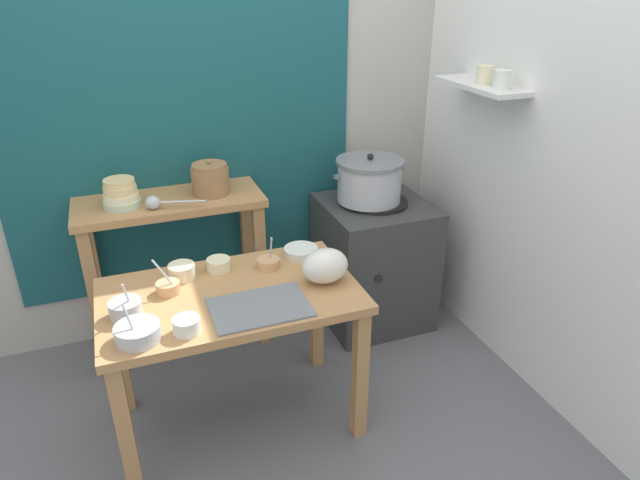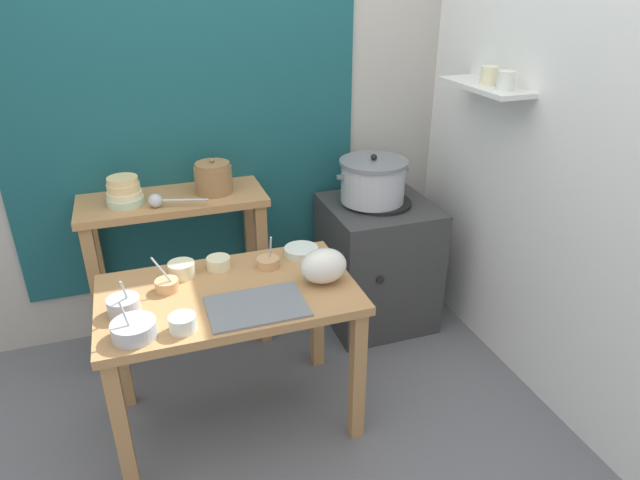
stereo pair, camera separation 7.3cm
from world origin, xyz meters
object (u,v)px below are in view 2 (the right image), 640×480
at_px(prep_table, 230,312).
at_px(prep_bowl_4, 134,329).
at_px(back_shelf_table, 177,235).
at_px(prep_bowl_7, 268,262).
at_px(serving_tray, 257,306).
at_px(clay_pot, 213,178).
at_px(prep_bowl_2, 301,251).
at_px(bowl_stack_enamel, 124,192).
at_px(prep_bowl_5, 124,305).
at_px(plastic_bag, 324,266).
at_px(prep_bowl_1, 167,284).
at_px(prep_bowl_3, 183,323).
at_px(prep_bowl_6, 182,269).
at_px(stove_block, 377,262).
at_px(prep_bowl_0, 218,263).
at_px(ladle, 158,201).
at_px(steamer_pot, 373,181).

bearing_deg(prep_table, prep_bowl_4, -150.82).
bearing_deg(back_shelf_table, prep_bowl_7, -57.65).
bearing_deg(serving_tray, back_shelf_table, 104.58).
bearing_deg(clay_pot, prep_bowl_2, -57.94).
bearing_deg(prep_bowl_4, bowl_stack_enamel, 88.90).
bearing_deg(prep_bowl_5, serving_tray, -14.31).
height_order(plastic_bag, prep_bowl_7, prep_bowl_7).
height_order(prep_bowl_1, prep_bowl_5, prep_bowl_1).
distance_m(bowl_stack_enamel, prep_bowl_7, 0.84).
height_order(prep_bowl_2, prep_bowl_3, prep_bowl_3).
bearing_deg(prep_bowl_6, stove_block, 19.23).
height_order(prep_bowl_1, prep_bowl_3, prep_bowl_1).
bearing_deg(prep_bowl_6, clay_pot, 65.16).
relative_size(bowl_stack_enamel, prep_bowl_7, 1.11).
bearing_deg(clay_pot, prep_bowl_5, -123.05).
xyz_separation_m(serving_tray, plastic_bag, (0.33, 0.11, 0.07)).
relative_size(bowl_stack_enamel, prep_bowl_6, 1.52).
bearing_deg(prep_bowl_0, prep_table, -88.93).
bearing_deg(prep_bowl_2, ladle, 147.35).
bearing_deg(prep_bowl_2, stove_block, 33.08).
xyz_separation_m(bowl_stack_enamel, prep_bowl_5, (-0.05, -0.74, -0.21)).
distance_m(prep_table, prep_bowl_3, 0.35).
bearing_deg(prep_bowl_4, plastic_bag, 11.18).
relative_size(prep_bowl_0, prep_bowl_2, 0.66).
distance_m(bowl_stack_enamel, prep_bowl_6, 0.59).
bearing_deg(bowl_stack_enamel, stove_block, -4.40).
height_order(prep_bowl_0, prep_bowl_2, prep_bowl_0).
height_order(prep_bowl_3, prep_bowl_6, prep_bowl_6).
distance_m(plastic_bag, prep_bowl_4, 0.83).
bearing_deg(prep_bowl_7, prep_bowl_3, -138.05).
bearing_deg(plastic_bag, prep_bowl_5, 178.58).
height_order(clay_pot, prep_bowl_6, clay_pot).
xyz_separation_m(clay_pot, ladle, (-0.30, -0.12, -0.05)).
relative_size(plastic_bag, prep_bowl_5, 1.26).
xyz_separation_m(plastic_bag, prep_bowl_0, (-0.42, 0.27, -0.05)).
xyz_separation_m(bowl_stack_enamel, prep_bowl_0, (0.37, -0.49, -0.22)).
relative_size(serving_tray, prep_bowl_4, 2.36).
bearing_deg(plastic_bag, serving_tray, -161.54).
relative_size(back_shelf_table, steamer_pot, 2.22).
bearing_deg(prep_table, prep_bowl_1, 160.15).
xyz_separation_m(stove_block, steamer_pot, (-0.04, 0.02, 0.52)).
distance_m(prep_bowl_3, prep_bowl_4, 0.18).
height_order(prep_bowl_2, prep_bowl_5, prep_bowl_5).
bearing_deg(plastic_bag, prep_bowl_3, -164.50).
xyz_separation_m(prep_table, prep_bowl_7, (0.22, 0.15, 0.14)).
xyz_separation_m(bowl_stack_enamel, serving_tray, (0.46, -0.88, -0.24)).
distance_m(prep_bowl_0, prep_bowl_7, 0.23).
height_order(plastic_bag, prep_bowl_4, plastic_bag).
xyz_separation_m(prep_table, prep_bowl_4, (-0.39, -0.22, 0.15)).
bearing_deg(prep_bowl_3, prep_bowl_7, 41.95).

